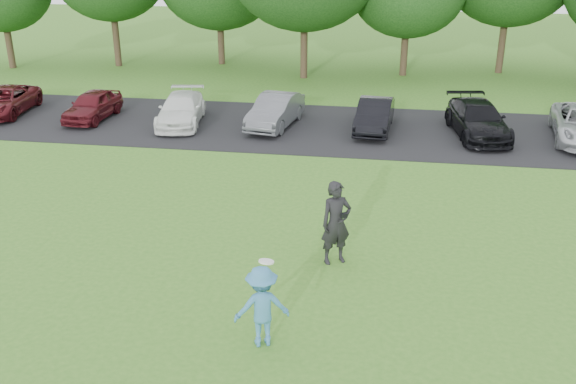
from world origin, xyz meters
name	(u,v)px	position (x,y,z in m)	size (l,w,h in m)	color
ground	(261,320)	(0.00, 0.00, 0.00)	(100.00, 100.00, 0.00)	#386F1F
parking_lot	(326,128)	(0.00, 13.00, 0.01)	(32.00, 6.50, 0.03)	black
frisbee_player	(262,306)	(0.18, -0.75, 0.80)	(1.18, 0.91, 1.95)	teal
camera_bystander	(336,223)	(1.25, 2.60, 0.99)	(0.86, 0.77, 1.98)	black
parked_cars	(359,115)	(1.25, 12.91, 0.61)	(28.57, 4.75, 1.23)	#4E1117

